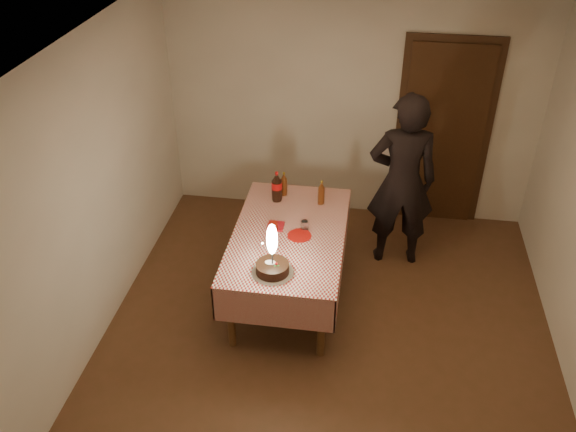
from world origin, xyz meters
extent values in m
cube|color=brown|center=(0.00, 0.00, 0.00)|extent=(4.00, 4.50, 0.01)
cube|color=beige|center=(0.00, 2.25, 1.30)|extent=(4.00, 0.04, 2.60)
cube|color=beige|center=(-2.00, 0.00, 1.30)|extent=(0.04, 4.50, 2.60)
cube|color=silver|center=(0.00, 0.00, 2.60)|extent=(4.00, 4.50, 0.04)
cube|color=#472814|center=(1.00, 2.22, 1.02)|extent=(0.85, 0.05, 2.05)
sphere|color=#B28C33|center=(0.68, 2.17, 1.00)|extent=(0.06, 0.06, 0.06)
cube|color=brown|center=(-0.43, 0.60, 0.70)|extent=(0.90, 1.60, 0.04)
cylinder|color=brown|center=(-0.82, -0.14, 0.34)|extent=(0.07, 0.07, 0.68)
cylinder|color=brown|center=(-0.04, -0.14, 0.34)|extent=(0.07, 0.07, 0.68)
cylinder|color=brown|center=(-0.82, 1.34, 0.34)|extent=(0.07, 0.07, 0.68)
cylinder|color=brown|center=(-0.04, 1.34, 0.34)|extent=(0.07, 0.07, 0.68)
cube|color=white|center=(-0.43, 0.60, 0.72)|extent=(1.02, 1.72, 0.01)
cube|color=white|center=(-0.43, -0.25, 0.55)|extent=(1.02, 0.01, 0.34)
cube|color=white|center=(-0.43, 1.45, 0.55)|extent=(1.02, 0.01, 0.34)
cube|color=white|center=(-0.93, 0.60, 0.55)|extent=(0.01, 1.72, 0.34)
cube|color=white|center=(0.08, 0.60, 0.55)|extent=(0.01, 1.72, 0.34)
cylinder|color=white|center=(-0.48, 0.01, 0.73)|extent=(0.35, 0.35, 0.01)
cylinder|color=black|center=(-0.48, 0.01, 0.78)|extent=(0.28, 0.28, 0.08)
cylinder|color=white|center=(-0.50, 0.03, 0.82)|extent=(0.07, 0.07, 0.00)
sphere|color=red|center=(-0.44, 0.00, 0.83)|extent=(0.02, 0.02, 0.02)
cube|color=#19721E|center=(-0.43, -0.01, 0.82)|extent=(0.02, 0.01, 0.00)
cube|color=#19721E|center=(-0.45, -0.01, 0.82)|extent=(0.01, 0.02, 0.00)
cylinder|color=#262628|center=(-0.48, 0.01, 0.88)|extent=(0.01, 0.01, 0.12)
ellipsoid|color=#FFF2BF|center=(-0.48, 0.01, 1.07)|extent=(0.09, 0.09, 0.29)
sphere|color=white|center=(-0.48, 0.01, 0.96)|extent=(0.04, 0.04, 0.04)
cylinder|color=#BB120D|center=(-0.33, 0.57, 0.73)|extent=(0.22, 0.22, 0.01)
cylinder|color=#A5180B|center=(-0.57, 0.60, 0.78)|extent=(0.08, 0.08, 0.10)
cylinder|color=silver|center=(-0.30, 0.68, 0.77)|extent=(0.07, 0.07, 0.09)
cube|color=#AE131C|center=(-0.56, 0.68, 0.74)|extent=(0.15, 0.15, 0.02)
cylinder|color=black|center=(-0.63, 1.15, 0.84)|extent=(0.10, 0.10, 0.22)
cylinder|color=red|center=(-0.63, 1.15, 0.90)|extent=(0.10, 0.10, 0.07)
cone|color=black|center=(-0.63, 1.15, 0.99)|extent=(0.10, 0.10, 0.08)
cylinder|color=red|center=(-0.63, 1.15, 1.03)|extent=(0.03, 0.03, 0.02)
cylinder|color=#55270E|center=(-0.58, 1.26, 0.82)|extent=(0.06, 0.06, 0.18)
cone|color=#55270E|center=(-0.58, 1.26, 0.94)|extent=(0.06, 0.06, 0.06)
cylinder|color=olive|center=(-0.58, 1.26, 0.97)|extent=(0.02, 0.02, 0.02)
cylinder|color=#55270E|center=(-0.19, 1.15, 0.82)|extent=(0.06, 0.06, 0.18)
cone|color=#55270E|center=(-0.19, 1.15, 0.94)|extent=(0.06, 0.06, 0.06)
cylinder|color=olive|center=(-0.19, 1.15, 0.97)|extent=(0.02, 0.02, 0.02)
imported|color=black|center=(0.58, 1.36, 0.92)|extent=(0.71, 0.50, 1.85)
cube|color=black|center=(0.56, 1.49, 1.58)|extent=(0.14, 0.10, 0.10)
cylinder|color=black|center=(0.56, 1.57, 1.58)|extent=(0.08, 0.09, 0.08)
camera|label=1|loc=(0.25, -3.90, 3.93)|focal=38.00mm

